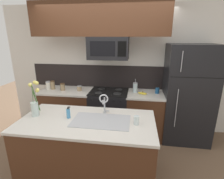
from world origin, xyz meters
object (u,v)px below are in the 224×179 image
refrigerator (187,94)px  french_press (135,87)px  coffee_tin (157,91)px  flower_vase (35,105)px  stove_range (109,112)px  banana_bunch (143,93)px  drinking_glass (136,120)px  storage_jar_medium (53,85)px  storage_jar_short (63,87)px  sink_faucet (104,101)px  dish_soap_bottle (68,113)px  storage_jar_squat (79,88)px  storage_jar_tall (48,85)px  microwave (109,48)px

refrigerator → french_press: refrigerator is taller
coffee_tin → french_press: bearing=178.7°
flower_vase → stove_range: bearing=55.1°
banana_bunch → french_press: (-0.15, 0.12, 0.08)m
banana_bunch → drinking_glass: size_ratio=1.63×
storage_jar_medium → storage_jar_short: 0.24m
refrigerator → french_press: 0.99m
coffee_tin → sink_faucet: size_ratio=0.36×
coffee_tin → dish_soap_bottle: (-1.31, -1.27, 0.01)m
stove_range → storage_jar_squat: (-0.61, 0.00, 0.50)m
refrigerator → drinking_glass: 1.60m
refrigerator → dish_soap_bottle: size_ratio=11.24×
storage_jar_tall → sink_faucet: bearing=-37.0°
stove_range → flower_vase: (-0.84, -1.21, 0.61)m
storage_jar_short → coffee_tin: bearing=2.3°
stove_range → sink_faucet: size_ratio=3.04×
drinking_glass → refrigerator: bearing=53.8°
stove_range → storage_jar_short: storage_jar_short is taller
storage_jar_tall → storage_jar_medium: size_ratio=0.90×
storage_jar_short → storage_jar_squat: 0.35m
sink_faucet → flower_vase: (-0.94, -0.18, -0.04)m
french_press → coffee_tin: (0.43, -0.01, -0.04)m
storage_jar_tall → storage_jar_medium: storage_jar_medium is taller
storage_jar_short → french_press: 1.48m
microwave → drinking_glass: size_ratio=6.39×
refrigerator → drinking_glass: (-0.95, -1.29, 0.04)m
storage_jar_medium → sink_faucet: 1.67m
storage_jar_medium → storage_jar_short: bearing=-11.1°
storage_jar_short → storage_jar_squat: (0.35, 0.03, -0.02)m
storage_jar_tall → storage_jar_short: storage_jar_tall is taller
stove_range → drinking_glass: 1.48m
microwave → flower_vase: (-0.84, -1.19, -0.70)m
storage_jar_squat → dish_soap_bottle: 1.25m
storage_jar_tall → storage_jar_medium: (0.10, -0.00, 0.01)m
coffee_tin → drinking_glass: 1.38m
banana_bunch → dish_soap_bottle: 1.55m
storage_jar_medium → storage_jar_squat: 0.58m
storage_jar_short → flower_vase: size_ratio=0.30×
drinking_glass → coffee_tin: bearing=73.7°
banana_bunch → flower_vase: bearing=-142.6°
microwave → dish_soap_bottle: size_ratio=4.51×
refrigerator → storage_jar_squat: 2.12m
microwave → banana_bunch: (0.66, -0.04, -0.84)m
microwave → banana_bunch: size_ratio=3.91×
drinking_glass → storage_jar_medium: bearing=143.7°
coffee_tin → flower_vase: bearing=-144.8°
drinking_glass → flower_vase: (-1.40, 0.06, 0.10)m
dish_soap_bottle → flower_vase: flower_vase is taller
drinking_glass → sink_faucet: bearing=152.4°
french_press → drinking_glass: size_ratio=2.29×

